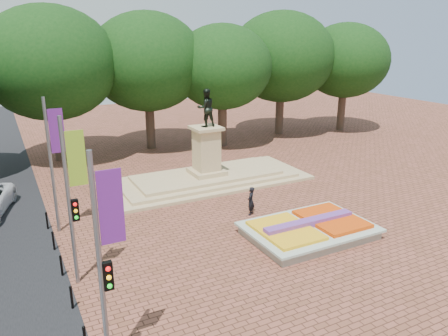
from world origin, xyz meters
TOP-DOWN VIEW (x-y plane):
  - ground at (0.00, 0.00)m, footprint 90.00×90.00m
  - flower_bed at (1.03, -2.00)m, footprint 6.30×4.30m
  - monument at (0.00, 8.00)m, footprint 14.00×6.00m
  - tree_row_back at (2.33, 18.00)m, footprint 44.80×8.80m
  - banner_poles at (-10.08, -1.31)m, footprint 0.88×11.17m
  - bollard_row at (-10.70, -1.50)m, footprint 0.12×13.12m
  - pedestrian at (-0.22, 1.72)m, footprint 0.71×0.71m

SIDE VIEW (x-z plane):
  - ground at x=0.00m, z-range 0.00..0.00m
  - flower_bed at x=1.03m, z-range -0.08..0.83m
  - bollard_row at x=-10.70m, z-range 0.04..1.02m
  - pedestrian at x=-0.22m, z-range 0.00..1.66m
  - monument at x=0.00m, z-range -2.32..4.09m
  - banner_poles at x=-10.08m, z-range 0.38..7.38m
  - tree_row_back at x=2.33m, z-range 1.46..11.89m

